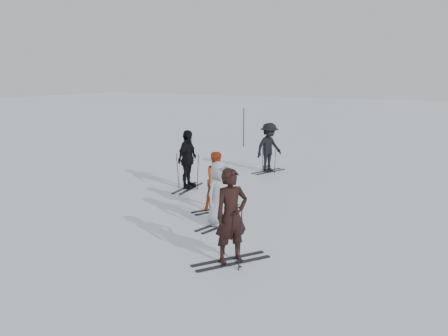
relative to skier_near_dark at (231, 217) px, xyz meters
The scene contains 12 objects.
ground 4.03m from the skier_near_dark, 128.31° to the left, with size 120.00×120.00×0.00m, color silver.
skier_near_dark is the anchor object (origin of this frame).
skier_red 3.59m from the skier_near_dark, 124.31° to the left, with size 0.82×0.64×1.69m, color #B23B14.
skier_grey 2.28m from the skier_near_dark, 125.87° to the left, with size 0.82×0.53×1.68m, color #ABAFB5.
skier_uphill_left 6.17m from the skier_near_dark, 132.05° to the left, with size 1.17×0.49×2.00m, color black.
skier_uphill_far 8.80m from the skier_near_dark, 108.14° to the left, with size 1.26×0.72×1.95m, color black.
skis_near_dark 0.35m from the skier_near_dark, ahead, with size 0.93×1.76×1.29m, color black, non-canonical shape.
skis_red 3.61m from the skier_near_dark, 124.31° to the left, with size 0.86×1.63×1.19m, color black, non-canonical shape.
skis_grey 2.31m from the skier_near_dark, 125.87° to the left, with size 0.83×1.57×1.15m, color black, non-canonical shape.
skis_uphill_left 6.18m from the skier_near_dark, 132.05° to the left, with size 0.92×1.74×1.27m, color black, non-canonical shape.
skis_uphill_far 8.81m from the skier_near_dark, 108.14° to the left, with size 0.86×1.63×1.19m, color black, non-canonical shape.
piste_marker 14.89m from the skier_near_dark, 115.44° to the left, with size 0.05×0.05×2.07m, color black.
Camera 1 is at (6.44, -10.64, 3.89)m, focal length 35.00 mm.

